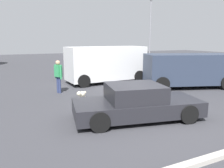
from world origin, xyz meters
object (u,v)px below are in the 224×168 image
object	(u,v)px
suv_dark	(188,69)
pedestrian	(58,74)
dog	(81,94)
van_white	(106,63)
light_post_near	(151,20)
sedan_foreground	(136,103)

from	to	relation	value
suv_dark	pedestrian	bearing A→B (deg)	5.07
dog	van_white	world-z (taller)	van_white
pedestrian	suv_dark	bearing A→B (deg)	-34.30
van_white	light_post_near	world-z (taller)	light_post_near
sedan_foreground	suv_dark	size ratio (longest dim) A/B	0.88
dog	pedestrian	size ratio (longest dim) A/B	0.32
light_post_near	suv_dark	bearing A→B (deg)	-117.00
suv_dark	pedestrian	distance (m)	7.36
van_white	light_post_near	distance (m)	15.31
sedan_foreground	van_white	size ratio (longest dim) A/B	0.92
light_post_near	pedestrian	bearing A→B (deg)	-139.73
sedan_foreground	pedestrian	xyz separation A→B (m)	(-1.50, 5.19, 0.45)
van_white	suv_dark	bearing A→B (deg)	133.68
dog	van_white	bearing A→B (deg)	-162.50
light_post_near	van_white	bearing A→B (deg)	-136.09
sedan_foreground	light_post_near	xyz separation A→B (m)	(12.69, 17.21, 4.54)
van_white	dog	bearing A→B (deg)	49.71
sedan_foreground	light_post_near	distance (m)	21.86
sedan_foreground	pedestrian	distance (m)	5.42
van_white	pedestrian	distance (m)	3.94
van_white	sedan_foreground	bearing A→B (deg)	72.39
pedestrian	light_post_near	distance (m)	19.04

